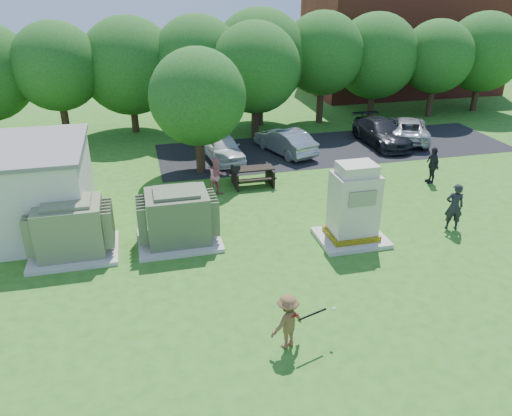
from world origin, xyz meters
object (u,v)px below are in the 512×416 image
object	(u,v)px
car_dark	(381,132)
batter	(288,322)
person_by_generator	(454,207)
person_at_picnic	(217,177)
picnic_table	(253,174)
car_silver_a	(285,141)
car_silver_b	(407,129)
person_walking_right	(432,165)
car_white	(222,147)
generator_cabinet	(354,208)
transformer_left	(71,230)
transformer_right	(178,218)

from	to	relation	value
car_dark	batter	bearing A→B (deg)	-124.76
person_by_generator	person_at_picnic	world-z (taller)	person_by_generator
batter	person_by_generator	distance (m)	9.60
picnic_table	car_silver_a	bearing A→B (deg)	55.18
picnic_table	car_silver_b	distance (m)	11.57
car_silver_a	person_walking_right	bearing A→B (deg)	114.95
person_at_picnic	car_white	size ratio (longest dim) A/B	0.43
person_walking_right	car_silver_a	bearing A→B (deg)	-132.01
picnic_table	car_white	xyz separation A→B (m)	(-0.75, 3.82, 0.17)
generator_cabinet	car_dark	xyz separation A→B (m)	(6.38, 10.39, -0.62)
person_walking_right	car_dark	distance (m)	5.99
generator_cabinet	batter	size ratio (longest dim) A/B	1.91
person_at_picnic	person_walking_right	bearing A→B (deg)	-18.92
person_by_generator	car_silver_a	world-z (taller)	person_by_generator
person_walking_right	car_silver_a	xyz separation A→B (m)	(-5.48, 5.77, -0.18)
transformer_left	batter	distance (m)	8.72
car_white	batter	bearing A→B (deg)	-100.23
person_at_picnic	car_dark	distance (m)	11.66
picnic_table	transformer_right	bearing A→B (deg)	-129.41
picnic_table	batter	distance (m)	11.35
transformer_left	picnic_table	size ratio (longest dim) A/B	1.53
person_by_generator	car_dark	world-z (taller)	person_by_generator
generator_cabinet	person_by_generator	distance (m)	4.18
car_silver_b	car_dark	bearing A→B (deg)	37.64
person_walking_right	car_silver_a	world-z (taller)	person_walking_right
generator_cabinet	batter	bearing A→B (deg)	-128.60
transformer_right	person_at_picnic	bearing A→B (deg)	61.71
transformer_left	picnic_table	xyz separation A→B (m)	(7.63, 4.78, -0.45)
car_silver_a	batter	bearing A→B (deg)	54.82
generator_cabinet	transformer_left	bearing A→B (deg)	172.15
picnic_table	car_dark	xyz separation A→B (m)	(8.69, 4.24, 0.18)
person_walking_right	car_dark	xyz separation A→B (m)	(0.40, 5.98, -0.17)
car_silver_a	car_dark	xyz separation A→B (m)	(5.88, 0.21, 0.01)
batter	car_silver_a	xyz separation A→B (m)	(4.54, 15.24, -0.10)
generator_cabinet	picnic_table	size ratio (longest dim) A/B	1.54
transformer_left	batter	size ratio (longest dim) A/B	1.89
person_at_picnic	car_dark	world-z (taller)	person_at_picnic
car_dark	car_silver_b	distance (m)	1.95
car_silver_a	car_silver_b	bearing A→B (deg)	166.10
person_by_generator	person_walking_right	distance (m)	4.84
generator_cabinet	person_by_generator	world-z (taller)	generator_cabinet
transformer_left	car_white	size ratio (longest dim) A/B	0.74
transformer_right	car_white	world-z (taller)	transformer_right
transformer_right	person_walking_right	distance (m)	12.59
car_dark	picnic_table	bearing A→B (deg)	-154.75
person_at_picnic	person_by_generator	bearing A→B (deg)	-46.88
car_white	car_dark	xyz separation A→B (m)	(9.43, 0.42, 0.01)
person_by_generator	person_at_picnic	distance (m)	9.87
picnic_table	person_at_picnic	xyz separation A→B (m)	(-1.81, -0.84, 0.36)
transformer_left	person_walking_right	distance (m)	16.21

